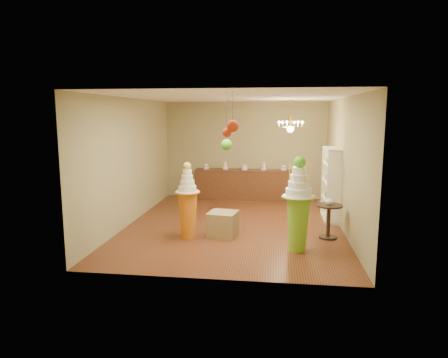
# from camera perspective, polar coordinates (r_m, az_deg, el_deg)

# --- Properties ---
(floor) EXTENTS (6.50, 6.50, 0.00)m
(floor) POSITION_cam_1_polar(r_m,az_deg,el_deg) (9.65, 1.46, -6.51)
(floor) COLOR #5A2C18
(floor) RESTS_ON ground
(ceiling) EXTENTS (6.50, 6.50, 0.00)m
(ceiling) POSITION_cam_1_polar(r_m,az_deg,el_deg) (9.30, 1.53, 11.58)
(ceiling) COLOR white
(ceiling) RESTS_ON ground
(wall_back) EXTENTS (5.00, 0.04, 3.00)m
(wall_back) POSITION_cam_1_polar(r_m,az_deg,el_deg) (12.58, 3.04, 4.11)
(wall_back) COLOR #999267
(wall_back) RESTS_ON ground
(wall_front) EXTENTS (5.00, 0.04, 3.00)m
(wall_front) POSITION_cam_1_polar(r_m,az_deg,el_deg) (6.17, -1.65, -1.20)
(wall_front) COLOR #999267
(wall_front) RESTS_ON ground
(wall_left) EXTENTS (0.04, 6.50, 3.00)m
(wall_left) POSITION_cam_1_polar(r_m,az_deg,el_deg) (9.93, -13.02, 2.53)
(wall_left) COLOR #999267
(wall_left) RESTS_ON ground
(wall_right) EXTENTS (0.04, 6.50, 3.00)m
(wall_right) POSITION_cam_1_polar(r_m,az_deg,el_deg) (9.43, 16.79, 2.03)
(wall_right) COLOR #999267
(wall_right) RESTS_ON ground
(pedestal_green) EXTENTS (0.72, 0.72, 1.84)m
(pedestal_green) POSITION_cam_1_polar(r_m,az_deg,el_deg) (7.77, 10.55, -4.55)
(pedestal_green) COLOR #76B728
(pedestal_green) RESTS_ON floor
(pedestal_orange) EXTENTS (0.66, 0.66, 1.63)m
(pedestal_orange) POSITION_cam_1_polar(r_m,az_deg,el_deg) (8.52, -5.21, -4.15)
(pedestal_orange) COLOR orange
(pedestal_orange) RESTS_ON floor
(burlap_riser) EXTENTS (0.67, 0.67, 0.53)m
(burlap_riser) POSITION_cam_1_polar(r_m,az_deg,el_deg) (8.70, -0.17, -6.44)
(burlap_riser) COLOR #927C4F
(burlap_riser) RESTS_ON floor
(sideboard) EXTENTS (3.04, 0.54, 1.16)m
(sideboard) POSITION_cam_1_polar(r_m,az_deg,el_deg) (12.43, 2.90, -0.70)
(sideboard) COLOR #552E1A
(sideboard) RESTS_ON floor
(shelving_unit) EXTENTS (0.33, 1.20, 1.80)m
(shelving_unit) POSITION_cam_1_polar(r_m,az_deg,el_deg) (10.28, 15.04, -0.70)
(shelving_unit) COLOR white
(shelving_unit) RESTS_ON floor
(round_table) EXTENTS (0.76, 0.76, 0.73)m
(round_table) POSITION_cam_1_polar(r_m,az_deg,el_deg) (8.78, 14.72, -5.21)
(round_table) COLOR black
(round_table) RESTS_ON floor
(vase) EXTENTS (0.18, 0.18, 0.17)m
(vase) POSITION_cam_1_polar(r_m,az_deg,el_deg) (8.71, 14.81, -3.02)
(vase) COLOR white
(vase) RESTS_ON round_table
(pom_red_left) EXTENTS (0.21, 0.21, 0.68)m
(pom_red_left) POSITION_cam_1_polar(r_m,az_deg,el_deg) (6.79, 1.25, 7.59)
(pom_red_left) COLOR #3A3329
(pom_red_left) RESTS_ON ceiling
(pom_green_mid) EXTENTS (0.21, 0.21, 1.07)m
(pom_green_mid) POSITION_cam_1_polar(r_m,az_deg,el_deg) (7.78, 0.38, 4.95)
(pom_green_mid) COLOR #3A3329
(pom_green_mid) RESTS_ON ceiling
(pom_red_right) EXTENTS (0.15, 0.15, 0.77)m
(pom_red_right) POSITION_cam_1_polar(r_m,az_deg,el_deg) (6.90, 0.42, 6.69)
(pom_red_right) COLOR #3A3329
(pom_red_right) RESTS_ON ceiling
(chandelier) EXTENTS (0.80, 0.80, 0.85)m
(chandelier) POSITION_cam_1_polar(r_m,az_deg,el_deg) (10.32, 9.47, 7.35)
(chandelier) COLOR gold
(chandelier) RESTS_ON ceiling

